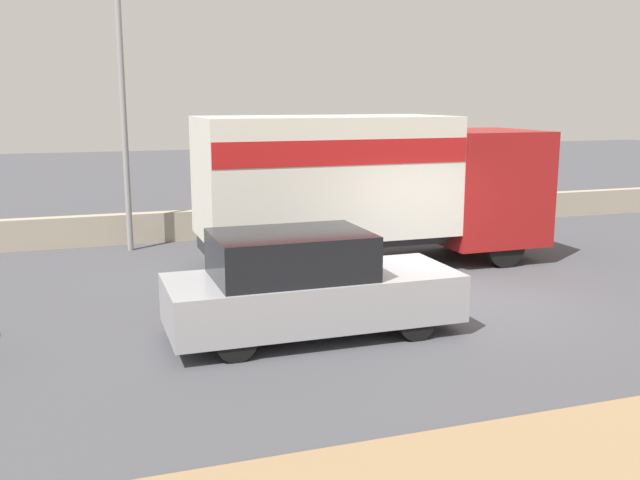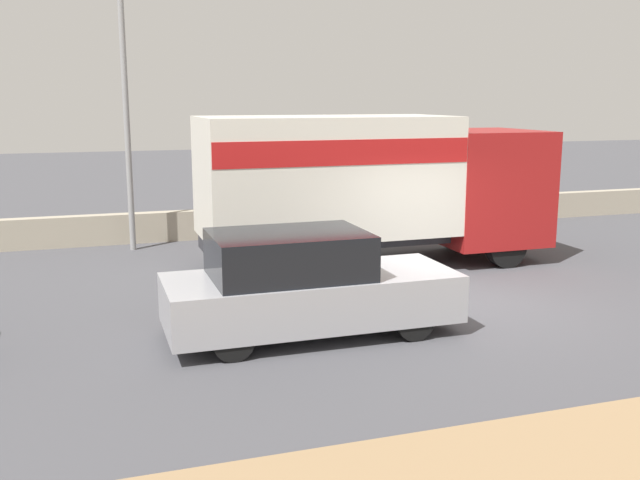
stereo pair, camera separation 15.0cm
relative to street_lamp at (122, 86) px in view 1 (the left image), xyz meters
name	(u,v)px [view 1 (the left image)]	position (x,y,z in m)	size (l,w,h in m)	color
ground_plane	(459,302)	(5.19, -6.47, -3.83)	(80.00, 80.00, 0.00)	#47474C
stone_wall_backdrop	(324,218)	(5.19, 0.85, -3.46)	(60.00, 0.35, 0.75)	#A39984
street_lamp	(122,86)	(0.00, 0.00, 0.00)	(0.56, 0.28, 6.58)	gray
box_truck	(368,179)	(4.74, -3.30, -1.95)	(7.43, 2.47, 3.21)	maroon
car_hatchback	(307,286)	(2.08, -7.27, -3.05)	(4.42, 1.72, 1.61)	#9E9EA3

